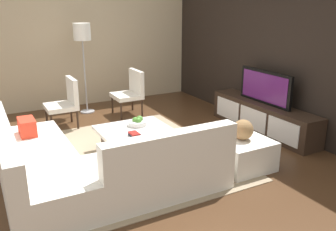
% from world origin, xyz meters
% --- Properties ---
extents(ground_plane, '(14.00, 14.00, 0.00)m').
position_xyz_m(ground_plane, '(0.00, 0.00, 0.00)').
color(ground_plane, '#4C301C').
extents(feature_wall_back, '(6.40, 0.12, 2.80)m').
position_xyz_m(feature_wall_back, '(0.00, 2.70, 1.40)').
color(feature_wall_back, black).
rests_on(feature_wall_back, ground).
extents(side_wall_left, '(0.12, 5.20, 2.80)m').
position_xyz_m(side_wall_left, '(-3.20, 0.20, 1.40)').
color(side_wall_left, '#C6B28E').
rests_on(side_wall_left, ground).
extents(area_rug, '(3.10, 2.53, 0.01)m').
position_xyz_m(area_rug, '(-0.10, 0.00, 0.01)').
color(area_rug, tan).
rests_on(area_rug, ground).
extents(media_console, '(2.21, 0.45, 0.50)m').
position_xyz_m(media_console, '(0.00, 2.40, 0.25)').
color(media_console, '#332319').
rests_on(media_console, ground).
extents(television, '(1.15, 0.06, 0.55)m').
position_xyz_m(television, '(0.00, 2.40, 0.78)').
color(television, black).
rests_on(television, media_console).
extents(sectional_couch, '(2.33, 2.44, 0.82)m').
position_xyz_m(sectional_couch, '(0.52, -0.83, 0.29)').
color(sectional_couch, white).
rests_on(sectional_couch, ground).
extents(coffee_table, '(1.01, 1.00, 0.38)m').
position_xyz_m(coffee_table, '(-0.10, 0.10, 0.20)').
color(coffee_table, '#332319').
rests_on(coffee_table, ground).
extents(accent_chair_near, '(0.53, 0.52, 0.87)m').
position_xyz_m(accent_chair_near, '(-1.83, -0.48, 0.49)').
color(accent_chair_near, '#332319').
rests_on(accent_chair_near, ground).
extents(floor_lamp, '(0.33, 0.33, 1.75)m').
position_xyz_m(floor_lamp, '(-2.53, 0.08, 1.48)').
color(floor_lamp, '#A5A5AA').
rests_on(floor_lamp, ground).
extents(ottoman, '(0.70, 0.70, 0.40)m').
position_xyz_m(ottoman, '(0.94, 1.16, 0.20)').
color(ottoman, white).
rests_on(ottoman, ground).
extents(fruit_bowl, '(0.28, 0.28, 0.14)m').
position_xyz_m(fruit_bowl, '(-0.28, 0.20, 0.43)').
color(fruit_bowl, silver).
rests_on(fruit_bowl, coffee_table).
extents(accent_chair_far, '(0.56, 0.51, 0.87)m').
position_xyz_m(accent_chair_far, '(-1.99, 0.82, 0.49)').
color(accent_chair_far, '#332319').
rests_on(accent_chair_far, ground).
extents(decorative_ball, '(0.27, 0.27, 0.27)m').
position_xyz_m(decorative_ball, '(0.94, 1.16, 0.54)').
color(decorative_ball, '#997247').
rests_on(decorative_ball, ottoman).
extents(book_stack, '(0.21, 0.13, 0.06)m').
position_xyz_m(book_stack, '(0.12, -0.02, 0.41)').
color(book_stack, '#1E232D').
rests_on(book_stack, coffee_table).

